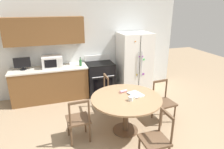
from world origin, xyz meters
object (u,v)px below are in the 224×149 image
oven_range (100,78)px  candle_glass (131,99)px  microwave (52,62)px  dining_chair_near (156,140)px  counter_bottle (80,63)px  countertop_tv (22,63)px  dining_chair_left (78,120)px  refrigerator (134,62)px  dining_chair_far (112,93)px  dining_chair_right (163,102)px

oven_range → candle_glass: 2.14m
microwave → dining_chair_near: bearing=-64.5°
candle_glass → counter_bottle: bearing=106.1°
microwave → countertop_tv: bearing=-179.8°
oven_range → dining_chair_left: bearing=-115.6°
refrigerator → dining_chair_far: refrigerator is taller
dining_chair_left → dining_chair_right: bearing=1.3°
countertop_tv → dining_chair_right: 3.57m
oven_range → dining_chair_near: oven_range is taller
microwave → dining_chair_far: (1.32, -1.08, -0.61)m
countertop_tv → dining_chair_far: 2.40m
dining_chair_near → candle_glass: (-0.11, 0.80, 0.36)m
counter_bottle → dining_chair_far: size_ratio=0.27×
dining_chair_near → refrigerator: bearing=-17.0°
counter_bottle → dining_chair_near: counter_bottle is taller
refrigerator → candle_glass: 2.27m
countertop_tv → refrigerator: bearing=-2.5°
microwave → counter_bottle: 0.74m
oven_range → dining_chair_far: (0.05, -1.01, -0.03)m
microwave → candle_glass: bearing=-58.9°
dining_chair_right → dining_chair_left: (-1.90, -0.14, 0.00)m
countertop_tv → dining_chair_far: bearing=-27.8°
refrigerator → dining_chair_right: size_ratio=1.91×
dining_chair_near → dining_chair_far: bearing=3.2°
microwave → dining_chair_near: size_ratio=0.57×
oven_range → counter_bottle: size_ratio=4.47×
dining_chair_left → dining_chair_near: size_ratio=1.00×
dining_chair_far → candle_glass: dining_chair_far is taller
microwave → dining_chair_far: bearing=-39.4°
oven_range → countertop_tv: 2.09m
dining_chair_far → microwave: bearing=-128.6°
dining_chair_far → candle_glass: size_ratio=9.71×
oven_range → candle_glass: bearing=-88.7°
countertop_tv → dining_chair_right: countertop_tv is taller
microwave → oven_range: bearing=-3.4°
refrigerator → oven_range: refrigerator is taller
counter_bottle → dining_chair_near: 3.00m
counter_bottle → candle_glass: size_ratio=2.60×
dining_chair_left → candle_glass: 1.06m
microwave → dining_chair_near: microwave is taller
refrigerator → dining_chair_near: bearing=-106.9°
oven_range → microwave: microwave is taller
countertop_tv → dining_chair_near: (2.15, -2.99, -0.64)m
oven_range → counter_bottle: 0.76m
refrigerator → dining_chair_right: bearing=-92.0°
refrigerator → dining_chair_far: (-0.98, -0.95, -0.43)m
dining_chair_near → countertop_tv: bearing=35.7°
countertop_tv → dining_chair_far: size_ratio=0.44×
countertop_tv → dining_chair_far: countertop_tv is taller
dining_chair_far → candle_glass: 1.16m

